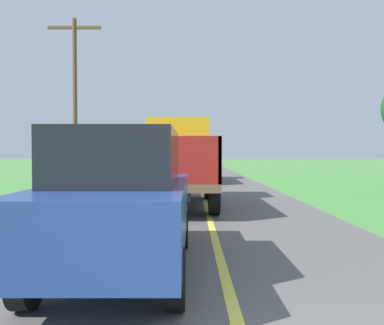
{
  "coord_description": "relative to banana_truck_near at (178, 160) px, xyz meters",
  "views": [
    {
      "loc": [
        -0.43,
        -1.6,
        1.7
      ],
      "look_at": [
        -0.43,
        10.02,
        1.4
      ],
      "focal_mm": 35.37,
      "sensor_mm": 36.0,
      "label": 1
    }
  ],
  "objects": [
    {
      "name": "utility_pole_roadside",
      "position": [
        -4.8,
        4.79,
        2.72
      ],
      "size": [
        2.37,
        0.2,
        7.69
      ],
      "color": "brown",
      "rests_on": "ground"
    },
    {
      "name": "banana_truck_far",
      "position": [
        0.27,
        10.02,
        0.0
      ],
      "size": [
        2.38,
        5.81,
        2.8
      ],
      "color": "#2D2D30",
      "rests_on": "road_surface"
    },
    {
      "name": "banana_truck_near",
      "position": [
        0.0,
        0.0,
        0.0
      ],
      "size": [
        2.38,
        5.82,
        2.8
      ],
      "color": "#2D2D30",
      "rests_on": "road_surface"
    },
    {
      "name": "following_car",
      "position": [
        -0.48,
        -7.12,
        -0.4
      ],
      "size": [
        1.74,
        4.1,
        1.92
      ],
      "color": "navy",
      "rests_on": "road_surface"
    }
  ]
}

